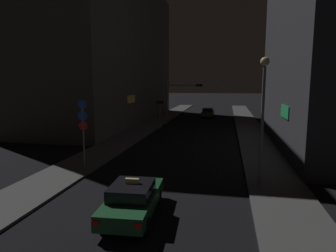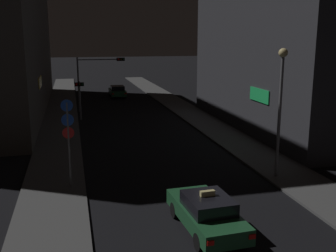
{
  "view_description": "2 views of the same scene",
  "coord_description": "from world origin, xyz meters",
  "views": [
    {
      "loc": [
        3.39,
        -3.14,
        5.43
      ],
      "look_at": [
        -1.18,
        19.78,
        1.99
      ],
      "focal_mm": 31.68,
      "sensor_mm": 36.0,
      "label": 1
    },
    {
      "loc": [
        -4.98,
        -5.46,
        7.19
      ],
      "look_at": [
        0.94,
        19.01,
        1.61
      ],
      "focal_mm": 42.79,
      "sensor_mm": 36.0,
      "label": 2
    }
  ],
  "objects": [
    {
      "name": "sidewalk_left",
      "position": [
        -6.07,
        32.52,
        0.06
      ],
      "size": [
        3.02,
        69.03,
        0.12
      ],
      "primitive_type": "cube",
      "color": "#4C4C4C",
      "rests_on": "ground_plane"
    },
    {
      "name": "sign_pole_left",
      "position": [
        -5.24,
        13.47,
        2.71
      ],
      "size": [
        0.58,
        0.1,
        4.26
      ],
      "color": "slate",
      "rests_on": "sidewalk_left"
    },
    {
      "name": "far_car",
      "position": [
        0.48,
        43.66,
        0.73
      ],
      "size": [
        1.85,
        4.46,
        1.42
      ],
      "color": "#1E512D",
      "rests_on": "ground_plane"
    },
    {
      "name": "sidewalk_right",
      "position": [
        6.07,
        32.52,
        0.06
      ],
      "size": [
        3.02,
        69.03,
        0.12
      ],
      "primitive_type": "cube",
      "color": "#4C4C4C",
      "rests_on": "ground_plane"
    },
    {
      "name": "building_facade_left",
      "position": [
        -13.07,
        36.38,
        9.81
      ],
      "size": [
        11.05,
        32.83,
        19.62
      ],
      "color": "#514C47",
      "rests_on": "ground_plane"
    },
    {
      "name": "street_lamp_near_block",
      "position": [
        5.19,
        12.53,
        4.43
      ],
      "size": [
        0.46,
        0.46,
        6.57
      ],
      "color": "slate",
      "rests_on": "sidewalk_right"
    },
    {
      "name": "traffic_light_left_kerb",
      "position": [
        -4.31,
        30.54,
        2.47
      ],
      "size": [
        0.8,
        0.42,
        3.42
      ],
      "color": "slate",
      "rests_on": "ground_plane"
    },
    {
      "name": "traffic_light_overhead",
      "position": [
        -2.52,
        34.63,
        3.88
      ],
      "size": [
        4.68,
        0.41,
        5.34
      ],
      "color": "slate",
      "rests_on": "ground_plane"
    },
    {
      "name": "taxi",
      "position": [
        -0.26,
        7.84,
        0.74
      ],
      "size": [
        2.05,
        4.54,
        1.62
      ],
      "color": "#1E512D",
      "rests_on": "ground_plane"
    }
  ]
}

